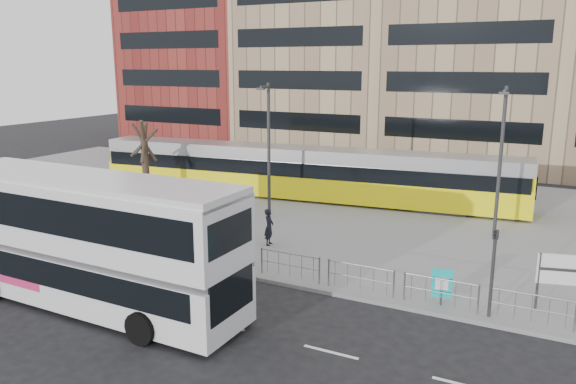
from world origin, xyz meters
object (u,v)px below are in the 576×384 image
at_px(pedestrian, 269,227).
at_px(lamp_post_east, 501,156).
at_px(double_decker_bus, 89,237).
at_px(station_sign, 564,272).
at_px(traffic_light_east, 493,262).
at_px(traffic_light_west, 115,205).
at_px(bare_tree, 143,118).
at_px(lamp_post_west, 268,143).
at_px(ad_panel, 442,284).
at_px(tram, 300,173).

distance_m(pedestrian, lamp_post_east, 11.71).
height_order(double_decker_bus, lamp_post_east, lamp_post_east).
height_order(station_sign, traffic_light_east, traffic_light_east).
relative_size(traffic_light_west, bare_tree, 0.42).
relative_size(double_decker_bus, bare_tree, 1.66).
distance_m(double_decker_bus, pedestrian, 9.16).
bearing_deg(lamp_post_west, double_decker_bus, -88.40).
relative_size(station_sign, lamp_post_west, 0.28).
distance_m(traffic_light_west, lamp_post_west, 9.44).
height_order(station_sign, pedestrian, station_sign).
distance_m(ad_panel, pedestrian, 9.40).
distance_m(ad_panel, traffic_light_west, 15.32).
bearing_deg(lamp_post_east, traffic_light_west, -148.96).
distance_m(station_sign, traffic_light_west, 19.19).
bearing_deg(lamp_post_east, station_sign, -67.81).
xyz_separation_m(pedestrian, lamp_post_east, (9.43, 6.17, 3.21)).
relative_size(station_sign, lamp_post_east, 0.28).
bearing_deg(bare_tree, traffic_light_west, -58.06).
bearing_deg(ad_panel, pedestrian, 147.93).
bearing_deg(lamp_post_west, pedestrian, -60.77).
relative_size(double_decker_bus, tram, 0.44).
relative_size(lamp_post_west, bare_tree, 1.02).
bearing_deg(lamp_post_east, lamp_post_west, -175.06).
bearing_deg(lamp_post_west, tram, 90.93).
bearing_deg(station_sign, traffic_light_east, -158.60).
relative_size(traffic_light_east, lamp_post_west, 0.42).
distance_m(tram, lamp_post_east, 13.00).
relative_size(station_sign, pedestrian, 1.18).
height_order(double_decker_bus, tram, double_decker_bus).
distance_m(tram, bare_tree, 10.37).
relative_size(double_decker_bus, lamp_post_west, 1.63).
xyz_separation_m(double_decker_bus, ad_panel, (11.31, 5.49, -1.67)).
distance_m(traffic_light_east, bare_tree, 23.26).
relative_size(tram, station_sign, 13.34).
relative_size(ad_panel, bare_tree, 0.19).
relative_size(ad_panel, traffic_light_east, 0.44).
xyz_separation_m(tram, lamp_post_east, (12.35, -3.22, 2.45)).
xyz_separation_m(tram, ad_panel, (11.76, -12.58, -0.84)).
relative_size(station_sign, bare_tree, 0.29).
bearing_deg(double_decker_bus, lamp_post_east, 52.01).
distance_m(traffic_light_west, traffic_light_east, 16.95).
bearing_deg(traffic_light_west, lamp_post_east, 23.12).
height_order(traffic_light_west, traffic_light_east, same).
bearing_deg(lamp_post_east, pedestrian, -146.80).
xyz_separation_m(traffic_light_west, traffic_light_east, (16.95, 0.00, 0.00)).
relative_size(double_decker_bus, station_sign, 5.81).
bearing_deg(double_decker_bus, lamp_post_west, 92.31).
relative_size(pedestrian, lamp_post_west, 0.24).
xyz_separation_m(station_sign, lamp_post_east, (-3.25, 7.98, 2.65)).
height_order(double_decker_bus, station_sign, double_decker_bus).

